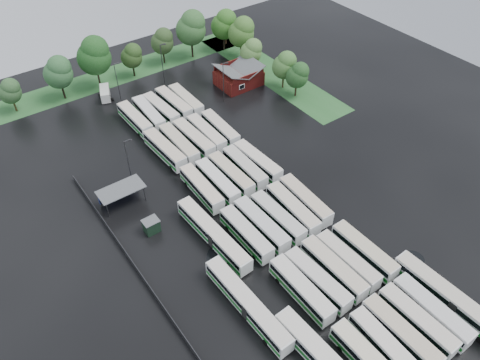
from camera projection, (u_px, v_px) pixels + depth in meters
ground at (272, 234)px, 79.81m from camera, size 160.00×160.00×0.00m
brick_building at (239, 78)px, 114.43m from camera, size 10.07×8.60×5.39m
wash_shed at (120, 190)px, 83.45m from camera, size 8.20×4.20×3.58m
utility_hut at (151, 226)px, 79.40m from camera, size 2.70×2.20×2.62m
grass_strip_north at (118, 74)px, 119.27m from camera, size 80.00×10.00×0.01m
grass_strip_east at (270, 72)px, 120.04m from camera, size 10.00×50.00×0.01m
west_fence at (132, 263)px, 74.54m from camera, size 0.10×50.00×1.20m
bus_r0c1 at (386, 347)px, 62.69m from camera, size 3.02×11.96×3.30m
bus_r0c2 at (401, 334)px, 64.07m from camera, size 2.66×12.27×3.41m
bus_r0c3 at (417, 321)px, 65.54m from camera, size 2.75×12.17×3.38m
bus_r0c4 at (432, 311)px, 66.62m from camera, size 2.72×12.46×3.47m
bus_r1c0 at (301, 290)px, 69.32m from camera, size 2.76×12.30×3.41m
bus_r1c1 at (317, 280)px, 70.59m from camera, size 3.13×12.29×3.39m
bus_r1c2 at (333, 269)px, 72.12m from camera, size 2.69×12.37×3.44m
bus_r1c3 at (347, 261)px, 73.30m from camera, size 2.74×11.93×3.31m
bus_r1c4 at (364, 251)px, 74.71m from camera, size 2.72×12.16×3.38m
bus_r2c0 at (246, 234)px, 77.36m from camera, size 2.64×12.06×3.35m
bus_r2c1 at (261, 225)px, 78.75m from camera, size 2.72×12.46×3.46m
bus_r2c2 at (278, 218)px, 80.06m from camera, size 2.76×12.10×3.36m
bus_r2c3 at (293, 209)px, 81.47m from camera, size 3.23×12.50×3.45m
bus_r2c4 at (305, 200)px, 83.09m from camera, size 3.18×12.34×3.40m
bus_r3c0 at (202, 188)px, 85.48m from camera, size 2.91×12.07×3.34m
bus_r3c1 at (217, 182)px, 86.81m from camera, size 2.73×11.92×3.31m
bus_r3c2 at (231, 174)px, 88.27m from camera, size 2.63×11.96×3.32m
bus_r3c3 at (245, 168)px, 89.76m from camera, size 2.78×11.92×3.30m
bus_r3c4 at (257, 162)px, 91.00m from camera, size 3.06×12.23×3.38m
bus_r4c0 at (165, 150)px, 93.61m from camera, size 3.13×12.61×3.49m
bus_r4c1 at (179, 144)px, 94.95m from camera, size 2.84×12.51×3.47m
bus_r4c2 at (194, 139)px, 96.29m from camera, size 2.97×12.56×3.48m
bus_r4c3 at (206, 133)px, 97.71m from camera, size 2.76×12.11×3.36m
bus_r4c4 at (220, 129)px, 99.03m from camera, size 2.98×11.95×3.30m
bus_r5c0 at (135, 119)px, 101.48m from camera, size 2.71×12.07×3.35m
bus_r5c1 at (149, 114)px, 102.94m from camera, size 3.15×12.26×3.38m
bus_r5c2 at (161, 109)px, 104.32m from camera, size 3.15×12.10×3.34m
bus_r5c3 at (174, 103)px, 105.99m from camera, size 2.97×12.32×3.41m
bus_r5c4 at (186, 101)px, 106.97m from camera, size 2.70×12.02×3.34m
artic_bus_west_b at (213, 234)px, 77.28m from camera, size 3.18×17.94×3.31m
artic_bus_west_c at (247, 304)px, 67.56m from camera, size 2.84×17.86×3.31m
artic_bus_east at (451, 300)px, 67.96m from camera, size 3.24×18.68×3.45m
minibus at (105, 93)px, 110.21m from camera, size 3.99×5.99×2.46m
tree_north_0 at (10, 91)px, 103.56m from camera, size 4.99×4.99×8.27m
tree_north_1 at (59, 72)px, 106.33m from camera, size 6.59×6.59×10.91m
tree_north_2 at (94, 55)px, 109.10m from camera, size 7.96×7.96×13.19m
tree_north_3 at (132, 56)px, 114.91m from camera, size 5.28×5.28×8.75m
tree_north_4 at (163, 41)px, 119.53m from camera, size 5.80×5.80×9.61m
tree_north_5 at (191, 27)px, 120.50m from camera, size 7.79×7.79×12.90m
tree_north_6 at (226, 24)px, 127.94m from camera, size 5.43×5.43×8.99m
tree_east_0 at (298, 75)px, 108.06m from camera, size 5.27×5.27×8.72m
tree_east_1 at (285, 65)px, 110.52m from camera, size 5.74×5.74×9.51m
tree_east_2 at (252, 51)px, 116.32m from camera, size 5.44×5.44×9.02m
tree_east_3 at (242, 32)px, 120.96m from camera, size 6.84×6.84×11.33m
tree_east_4 at (225, 24)px, 124.35m from camera, size 6.82×6.82×11.30m
lamp_post_ne at (224, 80)px, 106.10m from camera, size 1.53×0.30×9.92m
lamp_post_nw at (129, 160)px, 84.86m from camera, size 1.59×0.31×10.34m
lamp_post_back_w at (117, 79)px, 106.94m from camera, size 1.44×0.28×9.37m
lamp_post_back_e at (163, 62)px, 111.61m from camera, size 1.62×0.32×10.52m
puddle_0 at (358, 336)px, 65.81m from camera, size 5.82×5.82×0.01m
puddle_1 at (411, 286)px, 72.03m from camera, size 3.58×3.58×0.01m
puddle_2 at (229, 257)px, 76.12m from camera, size 7.42×7.42×0.01m
puddle_3 at (292, 226)px, 81.07m from camera, size 3.69×3.69×0.01m
puddle_4 at (414, 259)px, 75.88m from camera, size 3.47×3.47×0.01m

